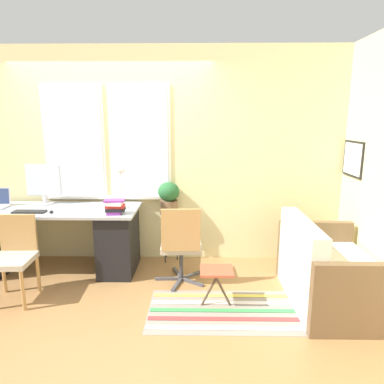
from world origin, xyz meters
The scene contains 16 objects.
ground_plane centered at (0.00, 0.00, 0.00)m, with size 14.00×14.00×0.00m, color #9E7042.
wall_back_with_window centered at (0.00, 0.81, 1.36)m, with size 9.00×0.12×2.70m.
wall_right_with_picture centered at (2.93, 0.00, 1.35)m, with size 0.08×9.00×2.70m.
desk centered at (-0.65, 0.37, 0.42)m, with size 2.00×0.73×0.78m.
monitor centered at (-0.84, 0.59, 1.04)m, with size 0.44×0.21×0.50m.
keyboard centered at (-0.85, 0.19, 0.79)m, with size 0.36×0.12×0.02m.
mouse centered at (-0.59, 0.17, 0.79)m, with size 0.04×0.06×0.03m.
desk_lamp centered at (0.15, 0.43, 1.12)m, with size 0.16×0.16×0.49m.
book_stack centered at (0.14, 0.14, 0.86)m, with size 0.23×0.16×0.17m.
desk_chair_wooden centered at (-0.81, -0.31, 0.47)m, with size 0.44×0.44×0.86m.
office_chair_swivel centered at (0.88, 0.04, 0.47)m, with size 0.57×0.59×0.91m.
couch_loveseat centered at (2.38, -0.33, 0.29)m, with size 0.83×1.25×0.85m.
plant_stand centered at (0.70, 0.68, 0.56)m, with size 0.24×0.24×0.66m.
potted_plant centered at (0.70, 0.68, 0.86)m, with size 0.27×0.27×0.39m.
floor_rug_striped centered at (1.32, -0.53, 0.00)m, with size 1.47×0.78×0.01m.
folding_stool centered at (1.25, -0.43, 0.34)m, with size 0.32×0.27×0.39m.
Camera 1 is at (1.06, -3.53, 1.82)m, focal length 32.00 mm.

